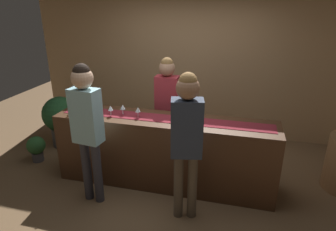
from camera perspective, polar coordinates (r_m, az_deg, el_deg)
name	(u,v)px	position (r m, az deg, el deg)	size (l,w,h in m)	color
ground_plane	(165,181)	(4.33, -0.64, -12.61)	(10.00, 10.00, 0.00)	brown
back_wall	(191,57)	(5.53, 4.49, 11.21)	(6.00, 0.12, 2.90)	tan
bar_counter	(165,151)	(4.08, -0.67, -6.95)	(2.95, 0.60, 0.97)	#472B19
counter_runner_cloth	(164,118)	(3.87, -0.70, -0.58)	(2.80, 0.28, 0.01)	maroon
wine_bottle_amber	(89,105)	(4.18, -14.97, 1.98)	(0.07, 0.07, 0.30)	brown
wine_bottle_clear	(191,113)	(3.74, 4.55, 0.39)	(0.07, 0.07, 0.30)	#B2C6C1
wine_bottle_green	(76,103)	(4.33, -17.41, 2.39)	(0.07, 0.07, 0.30)	#194723
wine_glass_near_customer	(138,110)	(3.90, -5.84, 1.09)	(0.07, 0.07, 0.14)	silver
wine_glass_mid_counter	(123,107)	(4.02, -8.72, 1.57)	(0.07, 0.07, 0.14)	silver
wine_glass_far_end	(111,108)	(4.01, -11.03, 1.36)	(0.07, 0.07, 0.14)	silver
bartender	(167,100)	(4.40, -0.18, 2.95)	(0.34, 0.23, 1.67)	#26262B
customer_sipping	(187,133)	(3.18, 3.62, -3.31)	(0.37, 0.27, 1.75)	brown
customer_browsing	(87,120)	(3.58, -15.44, -0.81)	(0.36, 0.25, 1.78)	#33333D
potted_plant_tall	(61,118)	(5.46, -19.99, -0.42)	(0.61, 0.61, 0.89)	#4C4C51
potted_plant_small	(36,147)	(5.16, -24.07, -5.59)	(0.29, 0.29, 0.42)	#4C4C51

